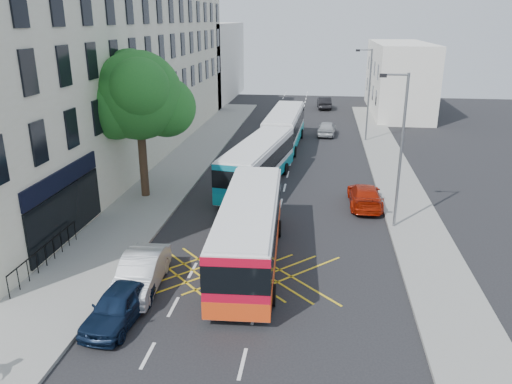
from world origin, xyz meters
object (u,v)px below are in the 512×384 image
(bus_near, at_px, (249,230))
(bus_mid, at_px, (258,163))
(distant_car_silver, at_px, (327,128))
(distant_car_dark, at_px, (324,103))
(lamp_near, at_px, (400,144))
(parked_car_blue, at_px, (118,306))
(distant_car_grey, at_px, (283,116))
(bus_far, at_px, (285,127))
(parked_car_silver, at_px, (141,273))
(red_hatchback, at_px, (365,195))
(lamp_far, at_px, (368,90))
(street_tree, at_px, (138,96))

(bus_near, height_order, bus_mid, bus_near)
(distant_car_silver, bearing_deg, distant_car_dark, -84.88)
(lamp_near, height_order, bus_near, lamp_near)
(bus_mid, bearing_deg, parked_car_blue, -91.68)
(bus_near, xyz_separation_m, distant_car_grey, (-1.07, 32.70, -0.87))
(bus_far, bearing_deg, parked_car_silver, -96.84)
(bus_far, distance_m, red_hatchback, 15.46)
(distant_car_dark, bearing_deg, lamp_near, 91.36)
(bus_near, distance_m, parked_car_blue, 6.80)
(lamp_far, xyz_separation_m, parked_car_silver, (-11.10, -27.79, -3.89))
(street_tree, distance_m, lamp_near, 15.10)
(street_tree, relative_size, bus_near, 0.81)
(bus_near, relative_size, bus_far, 0.98)
(bus_mid, xyz_separation_m, parked_car_blue, (-3.09, -16.44, -0.91))
(lamp_near, xyz_separation_m, bus_near, (-6.99, -4.86, -3.03))
(parked_car_silver, bearing_deg, bus_mid, 73.86)
(lamp_far, bearing_deg, parked_car_silver, -111.77)
(lamp_far, xyz_separation_m, bus_near, (-6.99, -24.86, -3.03))
(lamp_near, xyz_separation_m, distant_car_grey, (-8.06, 27.85, -3.89))
(bus_mid, bearing_deg, parked_car_silver, -93.44)
(lamp_near, bearing_deg, street_tree, 168.60)
(street_tree, distance_m, bus_far, 17.04)
(bus_mid, relative_size, red_hatchback, 2.37)
(street_tree, height_order, bus_mid, street_tree)
(lamp_near, xyz_separation_m, parked_car_silver, (-11.10, -7.79, -3.89))
(street_tree, relative_size, red_hatchback, 1.92)
(parked_car_silver, xyz_separation_m, red_hatchback, (9.88, 11.02, -0.06))
(distant_car_silver, bearing_deg, lamp_near, 102.75)
(distant_car_grey, bearing_deg, bus_far, -83.57)
(red_hatchback, bearing_deg, parked_car_silver, 47.15)
(parked_car_blue, distance_m, red_hatchback, 16.67)
(lamp_far, distance_m, distant_car_silver, 5.64)
(lamp_near, distance_m, bus_far, 19.12)
(bus_mid, height_order, distant_car_dark, bus_mid)
(lamp_far, relative_size, bus_near, 0.74)
(street_tree, height_order, lamp_near, street_tree)
(parked_car_silver, bearing_deg, lamp_near, 31.32)
(lamp_far, xyz_separation_m, distant_car_grey, (-8.06, 7.85, -3.89))
(lamp_near, relative_size, parked_car_silver, 1.81)
(street_tree, xyz_separation_m, parked_car_blue, (3.61, -13.16, -5.63))
(bus_near, bearing_deg, street_tree, 131.68)
(parked_car_blue, distance_m, parked_car_silver, 2.40)
(distant_car_grey, height_order, distant_car_silver, distant_car_grey)
(lamp_near, distance_m, bus_near, 9.03)
(street_tree, distance_m, bus_mid, 8.83)
(lamp_near, bearing_deg, bus_far, 112.13)
(lamp_far, relative_size, bus_mid, 0.74)
(street_tree, height_order, distant_car_dark, street_tree)
(street_tree, bearing_deg, distant_car_silver, 59.53)
(lamp_far, height_order, distant_car_dark, lamp_far)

